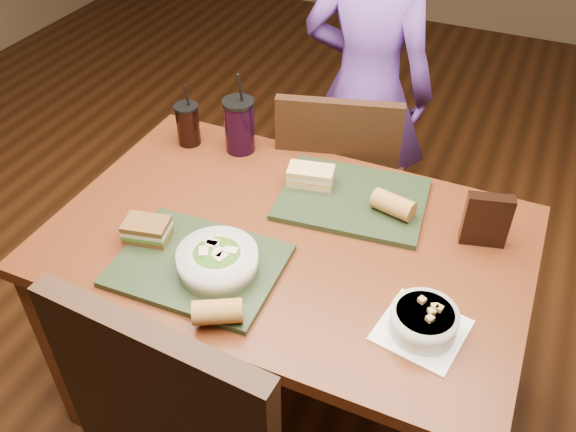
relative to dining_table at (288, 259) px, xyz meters
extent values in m
plane|color=#381C0B|center=(0.00, 0.00, -0.66)|extent=(6.00, 6.00, 0.00)
cube|color=#552611|center=(-0.60, -0.38, -0.30)|extent=(0.06, 0.06, 0.71)
cube|color=#552611|center=(-0.60, 0.38, -0.30)|extent=(0.06, 0.06, 0.71)
cube|color=#552611|center=(0.60, 0.38, -0.30)|extent=(0.06, 0.06, 0.71)
cube|color=#552611|center=(0.00, 0.00, 0.07)|extent=(1.30, 0.85, 0.04)
cube|color=black|center=(0.04, -0.66, 0.16)|extent=(0.48, 0.08, 0.57)
cube|color=black|center=(-0.02, 0.63, -0.23)|extent=(0.50, 0.50, 0.04)
cube|color=black|center=(-0.02, 0.45, 0.03)|extent=(0.40, 0.15, 0.48)
cube|color=black|center=(-0.19, 0.45, -0.45)|extent=(0.04, 0.04, 0.41)
cube|color=black|center=(0.15, 0.45, -0.45)|extent=(0.04, 0.04, 0.41)
cube|color=black|center=(-0.19, 0.80, -0.45)|extent=(0.04, 0.04, 0.41)
cube|color=black|center=(0.15, 0.80, -0.45)|extent=(0.04, 0.04, 0.41)
imported|color=#64399F|center=(-0.08, 0.93, 0.06)|extent=(0.53, 0.35, 1.44)
cube|color=black|center=(-0.16, -0.21, 0.10)|extent=(0.43, 0.33, 0.02)
cube|color=black|center=(0.11, 0.22, 0.10)|extent=(0.45, 0.36, 0.02)
cylinder|color=silver|center=(-0.10, -0.21, 0.14)|extent=(0.21, 0.21, 0.06)
ellipsoid|color=#427219|center=(-0.10, -0.21, 0.15)|extent=(0.17, 0.17, 0.05)
cube|color=beige|center=(-0.08, -0.22, 0.17)|extent=(0.03, 0.04, 0.01)
cube|color=beige|center=(-0.12, -0.19, 0.17)|extent=(0.04, 0.03, 0.01)
cube|color=beige|center=(-0.13, -0.19, 0.17)|extent=(0.03, 0.02, 0.01)
cube|color=beige|center=(-0.13, -0.22, 0.17)|extent=(0.04, 0.04, 0.01)
cube|color=beige|center=(-0.10, -0.21, 0.17)|extent=(0.03, 0.04, 0.01)
cube|color=beige|center=(-0.07, -0.19, 0.17)|extent=(0.04, 0.03, 0.01)
cube|color=white|center=(0.42, -0.18, 0.09)|extent=(0.22, 0.22, 0.00)
cylinder|color=silver|center=(0.42, -0.18, 0.13)|extent=(0.16, 0.16, 0.06)
cylinder|color=black|center=(0.42, -0.18, 0.15)|extent=(0.13, 0.13, 0.01)
cube|color=#B28947|center=(0.44, -0.16, 0.16)|extent=(0.02, 0.02, 0.01)
cube|color=#B28947|center=(0.45, -0.16, 0.16)|extent=(0.02, 0.02, 0.01)
cube|color=#B28947|center=(0.44, -0.20, 0.16)|extent=(0.02, 0.02, 0.01)
cube|color=#B28947|center=(0.41, -0.15, 0.16)|extent=(0.02, 0.02, 0.01)
cube|color=#B28947|center=(0.43, -0.18, 0.16)|extent=(0.02, 0.02, 0.01)
cube|color=#593819|center=(-0.33, -0.18, 0.12)|extent=(0.13, 0.10, 0.02)
cube|color=#3F721E|center=(-0.33, -0.18, 0.13)|extent=(0.13, 0.10, 0.01)
cube|color=beige|center=(-0.33, -0.18, 0.14)|extent=(0.13, 0.10, 0.01)
cube|color=#593819|center=(-0.33, -0.18, 0.16)|extent=(0.13, 0.10, 0.02)
cube|color=tan|center=(-0.03, 0.23, 0.12)|extent=(0.15, 0.10, 0.02)
cube|color=orange|center=(-0.03, 0.23, 0.13)|extent=(0.15, 0.10, 0.01)
cube|color=beige|center=(-0.03, 0.23, 0.14)|extent=(0.15, 0.10, 0.01)
cube|color=tan|center=(-0.03, 0.23, 0.15)|extent=(0.15, 0.10, 0.02)
cylinder|color=#AD7533|center=(-0.02, -0.36, 0.14)|extent=(0.13, 0.11, 0.06)
cylinder|color=#AD7533|center=(0.24, 0.19, 0.14)|extent=(0.13, 0.08, 0.06)
cylinder|color=black|center=(-0.49, 0.29, 0.16)|extent=(0.07, 0.07, 0.13)
cylinder|color=black|center=(-0.49, 0.29, 0.23)|extent=(0.08, 0.08, 0.01)
cylinder|color=black|center=(-0.48, 0.29, 0.27)|extent=(0.01, 0.02, 0.09)
cylinder|color=black|center=(-0.32, 0.33, 0.17)|extent=(0.10, 0.10, 0.17)
cylinder|color=black|center=(-0.32, 0.33, 0.26)|extent=(0.10, 0.10, 0.01)
cylinder|color=black|center=(-0.31, 0.33, 0.31)|extent=(0.01, 0.03, 0.11)
cube|color=black|center=(0.49, 0.19, 0.17)|extent=(0.13, 0.07, 0.16)
camera|label=1|loc=(0.51, -1.15, 1.21)|focal=38.00mm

